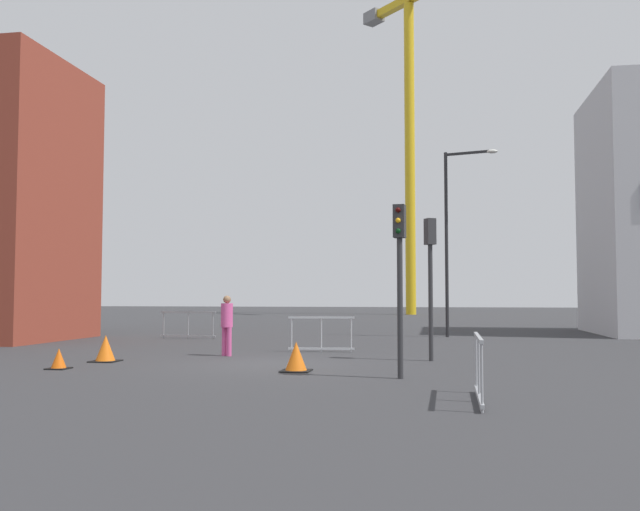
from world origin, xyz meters
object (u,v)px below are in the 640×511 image
object	(u,v)px
construction_crane	(411,108)
streetlamp_tall	(453,226)
traffic_light_crosswalk	(400,260)
traffic_cone_orange	(296,358)
traffic_cone_striped	(106,349)
traffic_cone_on_verge	(59,360)
pedestrian_walking	(227,321)
traffic_light_island	(430,264)

from	to	relation	value
construction_crane	streetlamp_tall	world-z (taller)	construction_crane
traffic_light_crosswalk	traffic_cone_orange	distance (m)	3.38
construction_crane	traffic_light_crosswalk	world-z (taller)	construction_crane
traffic_cone_orange	traffic_cone_striped	world-z (taller)	traffic_cone_striped
construction_crane	traffic_light_crosswalk	bearing A→B (deg)	-88.49
traffic_cone_on_verge	traffic_cone_orange	bearing A→B (deg)	4.62
pedestrian_walking	construction_crane	bearing A→B (deg)	84.57
streetlamp_tall	traffic_light_crosswalk	size ratio (longest dim) A/B	2.11
construction_crane	traffic_cone_orange	distance (m)	48.65
construction_crane	traffic_cone_striped	distance (m)	47.79
traffic_light_island	traffic_cone_orange	bearing A→B (deg)	-134.96
traffic_light_crosswalk	pedestrian_walking	distance (m)	7.01
streetlamp_tall	traffic_cone_orange	world-z (taller)	streetlamp_tall
pedestrian_walking	traffic_cone_on_verge	size ratio (longest dim) A/B	3.53
traffic_light_island	traffic_cone_on_verge	world-z (taller)	traffic_light_island
traffic_light_crosswalk	traffic_cone_striped	distance (m)	8.42
streetlamp_tall	traffic_light_island	distance (m)	10.59
traffic_light_island	traffic_cone_striped	xyz separation A→B (m)	(-8.40, -1.64, -2.23)
traffic_light_crosswalk	traffic_cone_on_verge	bearing A→B (deg)	176.38
traffic_cone_on_verge	traffic_cone_orange	world-z (taller)	traffic_cone_orange
streetlamp_tall	traffic_cone_on_verge	distance (m)	17.34
streetlamp_tall	traffic_cone_striped	xyz separation A→B (m)	(-9.27, -12.00, -4.25)
pedestrian_walking	traffic_light_island	bearing A→B (deg)	-5.03
streetlamp_tall	traffic_cone_on_verge	bearing A→B (deg)	-124.48
construction_crane	traffic_light_crosswalk	size ratio (longest dim) A/B	7.93
pedestrian_walking	traffic_cone_striped	world-z (taller)	pedestrian_walking
construction_crane	streetlamp_tall	distance (m)	34.74
traffic_light_island	traffic_cone_striped	bearing A→B (deg)	-168.96
traffic_light_island	pedestrian_walking	distance (m)	6.00
traffic_light_crosswalk	traffic_cone_orange	world-z (taller)	traffic_light_crosswalk
traffic_light_island	traffic_cone_on_verge	distance (m)	9.60
traffic_cone_striped	traffic_cone_orange	bearing A→B (deg)	-14.50
traffic_light_crosswalk	pedestrian_walking	size ratio (longest dim) A/B	2.12
streetlamp_tall	traffic_cone_on_verge	world-z (taller)	streetlamp_tall
construction_crane	pedestrian_walking	distance (m)	45.27
streetlamp_tall	traffic_cone_on_verge	xyz separation A→B (m)	(-9.51, -13.84, -4.35)
pedestrian_walking	traffic_cone_on_verge	bearing A→B (deg)	-125.64
traffic_cone_orange	traffic_light_crosswalk	bearing A→B (deg)	-21.68
traffic_light_crosswalk	traffic_cone_striped	xyz separation A→B (m)	(-7.79, 2.35, -2.15)
construction_crane	traffic_cone_on_verge	world-z (taller)	construction_crane
traffic_light_island	traffic_cone_striped	distance (m)	8.84
streetlamp_tall	pedestrian_walking	distance (m)	12.41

